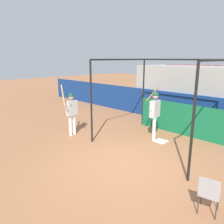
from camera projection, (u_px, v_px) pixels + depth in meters
ground_plane at (124, 165)px, 6.60m from camera, size 60.00×60.00×0.00m
outfield_wall at (200, 112)px, 10.01m from camera, size 24.00×0.12×1.48m
bleacher_section at (212, 95)px, 10.73m from camera, size 7.60×2.40×2.76m
batting_cage at (175, 107)px, 8.59m from camera, size 3.97×3.24×3.11m
home_plate at (161, 141)px, 8.44m from camera, size 0.44×0.44×0.02m
player_batter at (155, 110)px, 8.41m from camera, size 0.51×0.88×2.01m
player_waiting at (71, 110)px, 8.90m from camera, size 0.56×0.78×2.11m
folding_chair at (209, 192)px, 4.38m from camera, size 0.48×0.48×0.84m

